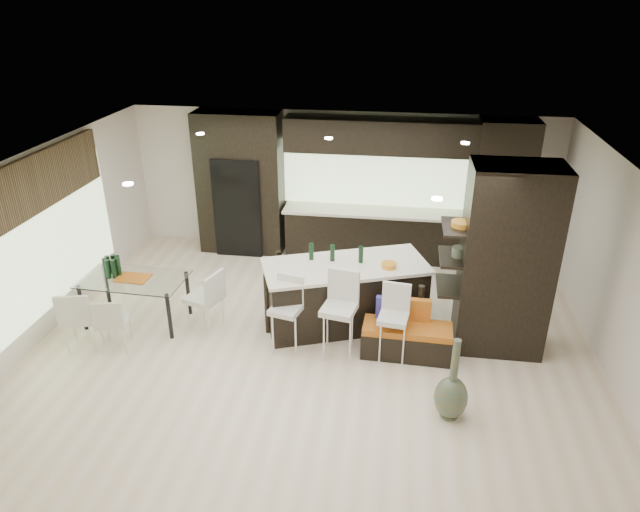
% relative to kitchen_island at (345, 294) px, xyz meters
% --- Properties ---
extents(ground, '(8.00, 8.00, 0.00)m').
position_rel_kitchen_island_xyz_m(ground, '(-0.38, -0.66, -0.51)').
color(ground, beige).
rests_on(ground, ground).
extents(back_wall, '(8.00, 0.02, 2.70)m').
position_rel_kitchen_island_xyz_m(back_wall, '(-0.38, 2.84, 0.84)').
color(back_wall, silver).
rests_on(back_wall, ground).
extents(left_wall, '(0.02, 7.00, 2.70)m').
position_rel_kitchen_island_xyz_m(left_wall, '(-4.38, -0.66, 0.84)').
color(left_wall, silver).
rests_on(left_wall, ground).
extents(right_wall, '(0.02, 7.00, 2.70)m').
position_rel_kitchen_island_xyz_m(right_wall, '(3.62, -0.66, 0.84)').
color(right_wall, silver).
rests_on(right_wall, ground).
extents(ceiling, '(8.00, 7.00, 0.02)m').
position_rel_kitchen_island_xyz_m(ceiling, '(-0.38, -0.66, 2.19)').
color(ceiling, white).
rests_on(ceiling, ground).
extents(window_left, '(0.04, 3.20, 1.90)m').
position_rel_kitchen_island_xyz_m(window_left, '(-4.34, -0.46, 0.84)').
color(window_left, '#B2D199').
rests_on(window_left, left_wall).
extents(window_back, '(3.40, 0.04, 1.20)m').
position_rel_kitchen_island_xyz_m(window_back, '(0.22, 2.80, 1.04)').
color(window_back, '#B2D199').
rests_on(window_back, back_wall).
extents(stone_accent, '(0.08, 3.00, 0.80)m').
position_rel_kitchen_island_xyz_m(stone_accent, '(-4.31, -0.46, 1.74)').
color(stone_accent, brown).
rests_on(stone_accent, left_wall).
extents(ceiling_spots, '(4.00, 3.00, 0.02)m').
position_rel_kitchen_island_xyz_m(ceiling_spots, '(-0.38, -0.41, 2.17)').
color(ceiling_spots, white).
rests_on(ceiling_spots, ceiling).
extents(back_cabinetry, '(6.80, 0.68, 2.70)m').
position_rel_kitchen_island_xyz_m(back_cabinetry, '(0.12, 2.51, 0.84)').
color(back_cabinetry, black).
rests_on(back_cabinetry, ground).
extents(refrigerator, '(0.90, 0.68, 1.90)m').
position_rel_kitchen_island_xyz_m(refrigerator, '(-2.28, 2.46, 0.44)').
color(refrigerator, black).
rests_on(refrigerator, ground).
extents(partition_column, '(1.20, 0.80, 2.70)m').
position_rel_kitchen_island_xyz_m(partition_column, '(2.22, -0.26, 0.84)').
color(partition_column, black).
rests_on(partition_column, ground).
extents(kitchen_island, '(2.64, 1.83, 1.01)m').
position_rel_kitchen_island_xyz_m(kitchen_island, '(0.00, 0.00, 0.00)').
color(kitchen_island, black).
rests_on(kitchen_island, ground).
extents(stool_left, '(0.48, 0.48, 0.90)m').
position_rel_kitchen_island_xyz_m(stool_left, '(-0.75, -0.82, -0.05)').
color(stool_left, beige).
rests_on(stool_left, ground).
extents(stool_mid, '(0.52, 0.52, 1.01)m').
position_rel_kitchen_island_xyz_m(stool_mid, '(0.00, -0.85, -0.00)').
color(stool_mid, beige).
rests_on(stool_mid, ground).
extents(stool_right, '(0.44, 0.44, 0.89)m').
position_rel_kitchen_island_xyz_m(stool_right, '(0.75, -0.82, -0.06)').
color(stool_right, beige).
rests_on(stool_right, ground).
extents(bench, '(1.26, 0.52, 0.48)m').
position_rel_kitchen_island_xyz_m(bench, '(0.95, -0.72, -0.27)').
color(bench, black).
rests_on(bench, ground).
extents(floor_vase, '(0.47, 0.47, 1.10)m').
position_rel_kitchen_island_xyz_m(floor_vase, '(1.48, -1.93, 0.04)').
color(floor_vase, '#46533C').
rests_on(floor_vase, ground).
extents(dining_table, '(1.58, 0.93, 0.75)m').
position_rel_kitchen_island_xyz_m(dining_table, '(-3.18, -0.41, -0.13)').
color(dining_table, white).
rests_on(dining_table, ground).
extents(chair_near, '(0.50, 0.50, 0.78)m').
position_rel_kitchen_island_xyz_m(chair_near, '(-3.18, -1.14, -0.12)').
color(chair_near, beige).
rests_on(chair_near, ground).
extents(chair_far, '(0.57, 0.57, 0.86)m').
position_rel_kitchen_island_xyz_m(chair_far, '(-3.66, -1.16, -0.07)').
color(chair_far, beige).
rests_on(chair_far, ground).
extents(chair_end, '(0.59, 0.59, 0.88)m').
position_rel_kitchen_island_xyz_m(chair_end, '(-2.09, -0.41, -0.07)').
color(chair_end, beige).
rests_on(chair_end, ground).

